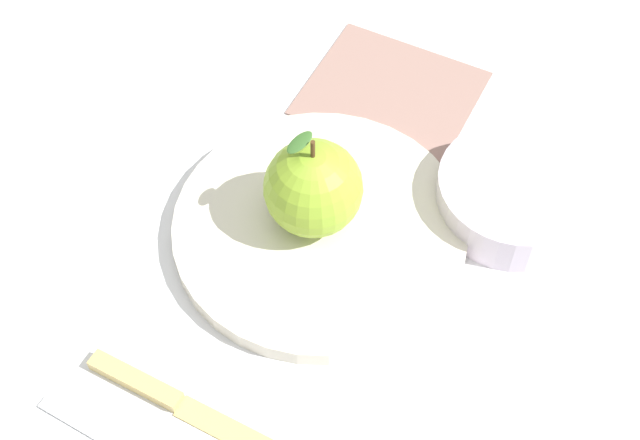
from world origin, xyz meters
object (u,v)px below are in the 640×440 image
dinner_plate (320,228)px  side_bowl (515,192)px  knife (188,408)px  apple (313,188)px  linen_napkin (391,92)px

dinner_plate → side_bowl: bearing=-151.3°
dinner_plate → knife: (0.04, 0.18, -0.01)m
side_bowl → apple: bearing=26.5°
knife → linen_napkin: size_ratio=1.36×
linen_napkin → dinner_plate: bearing=86.9°
apple → knife: bearing=80.2°
side_bowl → dinner_plate: bearing=28.7°
apple → knife: (0.03, 0.18, -0.05)m
dinner_plate → apple: 0.05m
apple → side_bowl: apple is taller
dinner_plate → apple: size_ratio=2.54×
apple → side_bowl: (-0.15, -0.08, -0.03)m
apple → linen_napkin: size_ratio=0.63×
knife → linen_napkin: bearing=-97.8°
knife → linen_napkin: 0.36m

